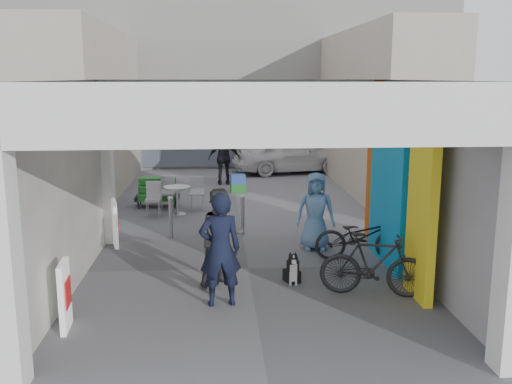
{
  "coord_description": "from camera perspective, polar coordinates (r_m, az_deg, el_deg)",
  "views": [
    {
      "loc": [
        -0.57,
        -10.26,
        3.55
      ],
      "look_at": [
        0.22,
        1.0,
        1.27
      ],
      "focal_mm": 40.0,
      "sensor_mm": 36.0,
      "label": 1
    }
  ],
  "objects": [
    {
      "name": "ground",
      "position": [
        10.87,
        -0.79,
        -7.65
      ],
      "size": [
        90.0,
        90.0,
        0.0
      ],
      "primitive_type": "plane",
      "color": "#5C5C61",
      "rests_on": "ground"
    },
    {
      "name": "arcade_canopy",
      "position": [
        9.58,
        2.68,
        3.91
      ],
      "size": [
        6.4,
        6.45,
        6.4
      ],
      "color": "silver",
      "rests_on": "ground"
    },
    {
      "name": "far_building",
      "position": [
        24.26,
        -2.71,
        12.45
      ],
      "size": [
        18.0,
        4.08,
        8.0
      ],
      "color": "silver",
      "rests_on": "ground"
    },
    {
      "name": "plaza_bldg_left",
      "position": [
        18.22,
        -16.6,
        7.64
      ],
      "size": [
        2.0,
        9.0,
        5.0
      ],
      "primitive_type": "cube",
      "color": "#A69B89",
      "rests_on": "ground"
    },
    {
      "name": "plaza_bldg_right",
      "position": [
        18.49,
        12.04,
        7.91
      ],
      "size": [
        2.0,
        9.0,
        5.0
      ],
      "primitive_type": "cube",
      "color": "#A69B89",
      "rests_on": "ground"
    },
    {
      "name": "bollard_left",
      "position": [
        12.91,
        -8.52,
        -2.57
      ],
      "size": [
        0.09,
        0.09,
        0.92
      ],
      "primitive_type": "cylinder",
      "color": "#96989E",
      "rests_on": "ground"
    },
    {
      "name": "bollard_center",
      "position": [
        13.01,
        -1.34,
        -2.37
      ],
      "size": [
        0.09,
        0.09,
        0.9
      ],
      "primitive_type": "cylinder",
      "color": "#96989E",
      "rests_on": "ground"
    },
    {
      "name": "bollard_right",
      "position": [
        13.08,
        5.85,
        -2.31
      ],
      "size": [
        0.09,
        0.09,
        0.92
      ],
      "primitive_type": "cylinder",
      "color": "#96989E",
      "rests_on": "ground"
    },
    {
      "name": "advert_board_near",
      "position": [
        8.66,
        -18.56,
        -9.8
      ],
      "size": [
        0.13,
        0.55,
        1.0
      ],
      "rotation": [
        0.0,
        0.0,
        0.07
      ],
      "color": "white",
      "rests_on": "ground"
    },
    {
      "name": "advert_board_far",
      "position": [
        12.5,
        -13.92,
        -3.03
      ],
      "size": [
        0.22,
        0.55,
        1.0
      ],
      "rotation": [
        0.0,
        0.0,
        0.26
      ],
      "color": "white",
      "rests_on": "ground"
    },
    {
      "name": "cafe_set",
      "position": [
        15.37,
        -8.24,
        -0.84
      ],
      "size": [
        1.49,
        1.2,
        0.9
      ],
      "rotation": [
        0.0,
        0.0,
        0.03
      ],
      "color": "#ADADB2",
      "rests_on": "ground"
    },
    {
      "name": "produce_stand",
      "position": [
        16.12,
        -9.84,
        -0.34
      ],
      "size": [
        1.21,
        0.65,
        0.79
      ],
      "rotation": [
        0.0,
        0.0,
        0.14
      ],
      "color": "black",
      "rests_on": "ground"
    },
    {
      "name": "crate_stack",
      "position": [
        17.87,
        -1.83,
        0.87
      ],
      "size": [
        0.48,
        0.39,
        0.56
      ],
      "rotation": [
        0.0,
        0.0,
        0.09
      ],
      "color": "#1B5E1B",
      "rests_on": "ground"
    },
    {
      "name": "border_collie",
      "position": [
        10.07,
        3.67,
        -7.85
      ],
      "size": [
        0.22,
        0.42,
        0.58
      ],
      "rotation": [
        0.0,
        0.0,
        0.4
      ],
      "color": "black",
      "rests_on": "ground"
    },
    {
      "name": "man_with_dog",
      "position": [
        8.96,
        -3.61,
        -5.75
      ],
      "size": [
        0.71,
        0.51,
        1.82
      ],
      "primitive_type": "imported",
      "rotation": [
        0.0,
        0.0,
        3.26
      ],
      "color": "black",
      "rests_on": "ground"
    },
    {
      "name": "man_back_turned",
      "position": [
        9.8,
        -3.43,
        -4.57
      ],
      "size": [
        1.05,
        0.99,
        1.71
      ],
      "primitive_type": "imported",
      "rotation": [
        0.0,
        0.0,
        0.55
      ],
      "color": "#39383B",
      "rests_on": "ground"
    },
    {
      "name": "man_elderly",
      "position": [
        11.91,
        5.97,
        -1.92
      ],
      "size": [
        0.84,
        0.58,
        1.63
      ],
      "primitive_type": "imported",
      "rotation": [
        0.0,
        0.0,
        -0.08
      ],
      "color": "#628CBF",
      "rests_on": "ground"
    },
    {
      "name": "man_crates",
      "position": [
        19.12,
        -3.21,
        3.42
      ],
      "size": [
        1.06,
        0.46,
        1.79
      ],
      "primitive_type": "imported",
      "rotation": [
        0.0,
        0.0,
        3.16
      ],
      "color": "black",
      "rests_on": "ground"
    },
    {
      "name": "bicycle_front",
      "position": [
        11.44,
        10.41,
        -4.38
      ],
      "size": [
        1.82,
        0.68,
        0.95
      ],
      "primitive_type": "imported",
      "rotation": [
        0.0,
        0.0,
        1.54
      ],
      "color": "black",
      "rests_on": "ground"
    },
    {
      "name": "bicycle_rear",
      "position": [
        9.62,
        11.74,
        -7.12
      ],
      "size": [
        1.85,
        0.92,
        1.07
      ],
      "primitive_type": "imported",
      "rotation": [
        0.0,
        0.0,
        1.33
      ],
      "color": "black",
      "rests_on": "ground"
    },
    {
      "name": "white_van",
      "position": [
        21.54,
        3.35,
        3.84
      ],
      "size": [
        4.44,
        2.45,
        1.43
      ],
      "primitive_type": "imported",
      "rotation": [
        0.0,
        0.0,
        1.76
      ],
      "color": "silver",
      "rests_on": "ground"
    }
  ]
}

